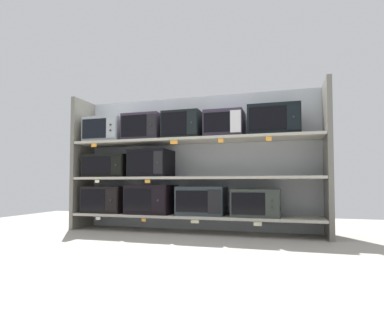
{
  "coord_description": "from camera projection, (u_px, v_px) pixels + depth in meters",
  "views": [
    {
      "loc": [
        1.03,
        -3.54,
        0.55
      ],
      "look_at": [
        0.0,
        0.0,
        0.73
      ],
      "focal_mm": 30.24,
      "sensor_mm": 36.0,
      "label": 1
    }
  ],
  "objects": [
    {
      "name": "ground",
      "position": [
        159.0,
        251.0,
        2.7
      ],
      "size": [
        6.83,
        6.0,
        0.02
      ],
      "primitive_type": "cube",
      "color": "gray"
    },
    {
      "name": "back_panel",
      "position": [
        198.0,
        163.0,
        3.93
      ],
      "size": [
        3.03,
        0.04,
        1.61
      ],
      "primitive_type": "cube",
      "color": "#9EA3A8",
      "rests_on": "ground"
    },
    {
      "name": "upright_left",
      "position": [
        83.0,
        164.0,
        4.1
      ],
      "size": [
        0.05,
        0.44,
        1.61
      ],
      "primitive_type": "cube",
      "color": "#68645B",
      "rests_on": "ground"
    },
    {
      "name": "upright_right",
      "position": [
        328.0,
        159.0,
        3.29
      ],
      "size": [
        0.05,
        0.44,
        1.61
      ],
      "primitive_type": "cube",
      "color": "#68645B",
      "rests_on": "ground"
    },
    {
      "name": "shelf_0",
      "position": [
        192.0,
        216.0,
        3.67
      ],
      "size": [
        2.83,
        0.44,
        0.03
      ],
      "primitive_type": "cube",
      "color": "#ADA899",
      "rests_on": "ground"
    },
    {
      "name": "microwave_0",
      "position": [
        106.0,
        199.0,
        3.98
      ],
      "size": [
        0.51,
        0.37,
        0.32
      ],
      "color": "black",
      "rests_on": "shelf_0"
    },
    {
      "name": "microwave_1",
      "position": [
        151.0,
        199.0,
        3.81
      ],
      "size": [
        0.52,
        0.44,
        0.34
      ],
      "color": "black",
      "rests_on": "shelf_0"
    },
    {
      "name": "microwave_2",
      "position": [
        202.0,
        201.0,
        3.64
      ],
      "size": [
        0.54,
        0.35,
        0.32
      ],
      "color": "#2A3339",
      "rests_on": "shelf_0"
    },
    {
      "name": "microwave_3",
      "position": [
        256.0,
        203.0,
        3.47
      ],
      "size": [
        0.51,
        0.4,
        0.29
      ],
      "color": "#2E342F",
      "rests_on": "shelf_0"
    },
    {
      "name": "price_tag_0",
      "position": [
        98.0,
        218.0,
        3.75
      ],
      "size": [
        0.06,
        0.0,
        0.03
      ],
      "primitive_type": "cube",
      "color": "white"
    },
    {
      "name": "price_tag_1",
      "position": [
        144.0,
        220.0,
        3.59
      ],
      "size": [
        0.05,
        0.0,
        0.03
      ],
      "primitive_type": "cube",
      "color": "orange"
    },
    {
      "name": "price_tag_2",
      "position": [
        195.0,
        222.0,
        3.42
      ],
      "size": [
        0.09,
        0.0,
        0.03
      ],
      "primitive_type": "cube",
      "color": "beige"
    },
    {
      "name": "price_tag_3",
      "position": [
        258.0,
        224.0,
        3.24
      ],
      "size": [
        0.08,
        0.0,
        0.04
      ],
      "primitive_type": "cube",
      "color": "beige"
    },
    {
      "name": "shelf_1",
      "position": [
        192.0,
        178.0,
        3.69
      ],
      "size": [
        2.83,
        0.44,
        0.03
      ],
      "primitive_type": "cube",
      "color": "#ADA899"
    },
    {
      "name": "microwave_4",
      "position": [
        108.0,
        166.0,
        3.99
      ],
      "size": [
        0.56,
        0.35,
        0.28
      ],
      "color": "black",
      "rests_on": "shelf_1"
    },
    {
      "name": "microwave_5",
      "position": [
        151.0,
        164.0,
        3.83
      ],
      "size": [
        0.46,
        0.42,
        0.32
      ],
      "color": "black",
      "rests_on": "shelf_1"
    },
    {
      "name": "price_tag_4",
      "position": [
        97.0,
        181.0,
        3.77
      ],
      "size": [
        0.06,
        0.0,
        0.03
      ],
      "primitive_type": "cube",
      "color": "beige"
    },
    {
      "name": "price_tag_5",
      "position": [
        147.0,
        181.0,
        3.6
      ],
      "size": [
        0.06,
        0.0,
        0.04
      ],
      "primitive_type": "cube",
      "color": "orange"
    },
    {
      "name": "shelf_2",
      "position": [
        192.0,
        141.0,
        3.71
      ],
      "size": [
        2.83,
        0.44,
        0.03
      ],
      "primitive_type": "cube",
      "color": "#ADA899"
    },
    {
      "name": "microwave_6",
      "position": [
        106.0,
        131.0,
        4.02
      ],
      "size": [
        0.48,
        0.35,
        0.3
      ],
      "color": "#98A0A4",
      "rests_on": "shelf_2"
    },
    {
      "name": "microwave_7",
      "position": [
        144.0,
        128.0,
        3.88
      ],
      "size": [
        0.46,
        0.37,
        0.31
      ],
      "color": "#312736",
      "rests_on": "shelf_2"
    },
    {
      "name": "microwave_8",
      "position": [
        184.0,
        126.0,
        3.74
      ],
      "size": [
        0.43,
        0.4,
        0.31
      ],
      "color": "black",
      "rests_on": "shelf_2"
    },
    {
      "name": "microwave_9",
      "position": [
        225.0,
        125.0,
        3.61
      ],
      "size": [
        0.43,
        0.37,
        0.29
      ],
      "color": "#2E2635",
      "rests_on": "shelf_2"
    },
    {
      "name": "microwave_10",
      "position": [
        274.0,
        121.0,
        3.46
      ],
      "size": [
        0.54,
        0.35,
        0.32
      ],
      "color": "black",
      "rests_on": "shelf_2"
    },
    {
      "name": "price_tag_6",
      "position": [
        94.0,
        145.0,
        3.81
      ],
      "size": [
        0.07,
        0.0,
        0.04
      ],
      "primitive_type": "cube",
      "color": "orange"
    },
    {
      "name": "price_tag_7",
      "position": [
        174.0,
        142.0,
        3.53
      ],
      "size": [
        0.08,
        0.0,
        0.04
      ],
      "primitive_type": "cube",
      "color": "orange"
    },
    {
      "name": "price_tag_8",
      "position": [
        221.0,
        141.0,
        3.38
      ],
      "size": [
        0.06,
        0.0,
        0.05
      ],
      "primitive_type": "cube",
      "color": "orange"
    },
    {
      "name": "price_tag_9",
      "position": [
        269.0,
        139.0,
        3.25
      ],
      "size": [
        0.06,
        0.0,
        0.05
      ],
      "primitive_type": "cube",
      "color": "orange"
    }
  ]
}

